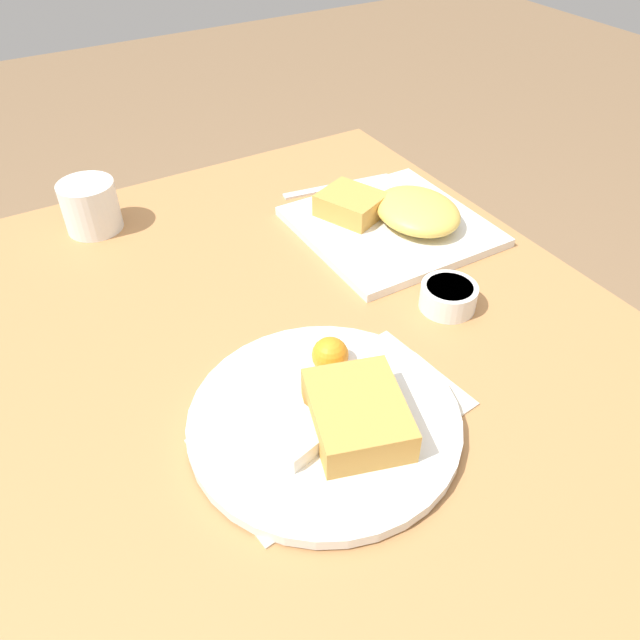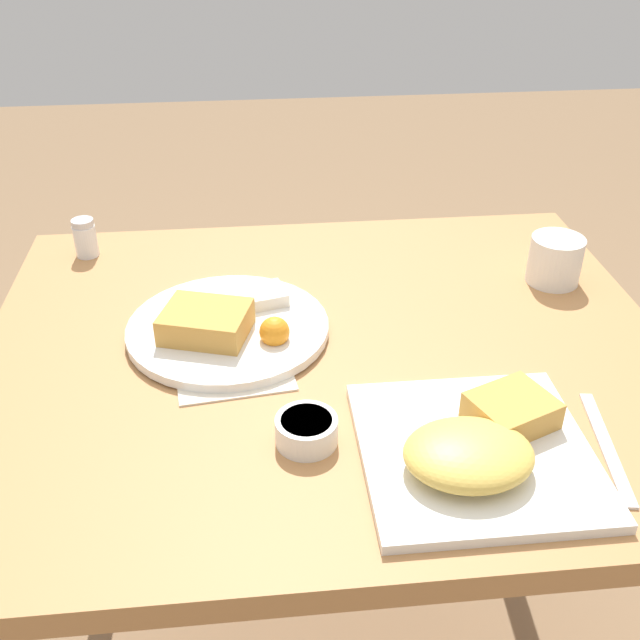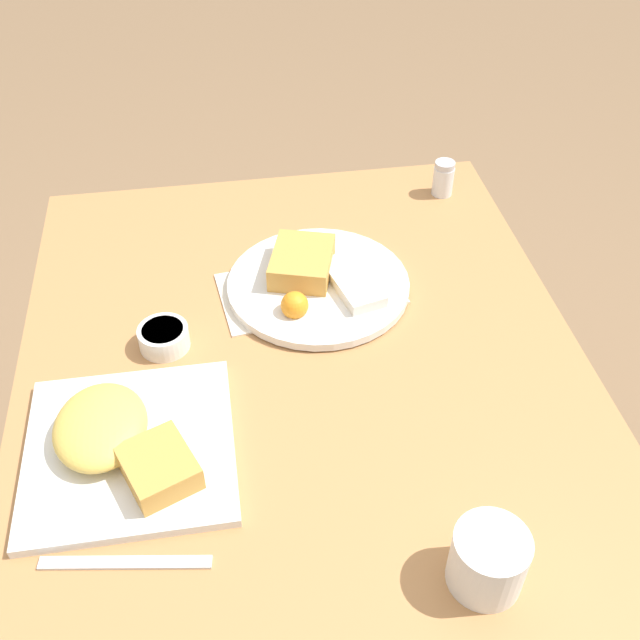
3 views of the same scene
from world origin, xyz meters
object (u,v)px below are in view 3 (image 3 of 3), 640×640
coffee_mug (488,560)px  salt_shaker (443,180)px  sauce_ramekin (164,337)px  plate_square_near (123,443)px  plate_oval_far (316,280)px  butter_knife (125,563)px

coffee_mug → salt_shaker: bearing=167.4°
sauce_ramekin → plate_square_near: bearing=-15.3°
sauce_ramekin → salt_shaker: size_ratio=1.11×
plate_oval_far → salt_shaker: size_ratio=4.35×
salt_shaker → butter_knife: salt_shaker is taller
sauce_ramekin → butter_knife: 0.36m
plate_oval_far → butter_knife: bearing=-32.9°
plate_oval_far → butter_knife: size_ratio=1.49×
sauce_ramekin → salt_shaker: bearing=122.9°
plate_square_near → coffee_mug: 0.48m
plate_oval_far → coffee_mug: 0.55m
salt_shaker → butter_knife: 0.92m
butter_knife → coffee_mug: coffee_mug is taller
plate_oval_far → salt_shaker: 0.38m
plate_square_near → butter_knife: 0.17m
plate_oval_far → butter_knife: plate_oval_far is taller
butter_knife → coffee_mug: (0.08, 0.41, 0.04)m
plate_square_near → sauce_ramekin: 0.20m
coffee_mug → butter_knife: bearing=-101.6°
butter_knife → coffee_mug: bearing=-2.9°
plate_square_near → sauce_ramekin: plate_square_near is taller
plate_oval_far → coffee_mug: (0.54, 0.11, 0.02)m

